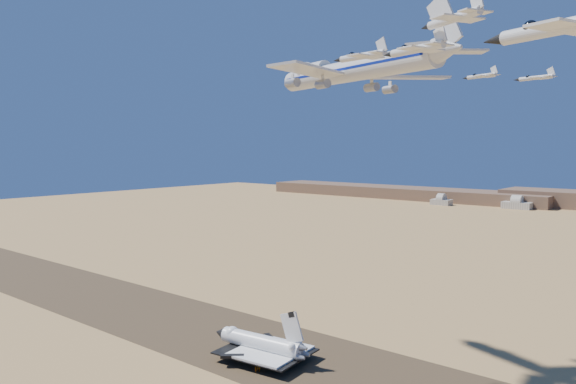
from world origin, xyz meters
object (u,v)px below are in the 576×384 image
Objects in this scene: carrier_747 at (347,71)px; crew_a at (258,368)px; chase_jet_a at (361,56)px; chase_jet_f at (535,78)px; shuttle at (261,344)px; crew_c at (256,370)px; crew_b at (260,369)px; chase_jet_b at (416,49)px; chase_jet_c at (452,18)px; chase_jet_d at (556,27)px; chase_jet_e at (481,76)px.

carrier_747 is 49.35× the size of crew_a.
chase_jet_f is at bearing 100.73° from chase_jet_a.
crew_c is (6.32, -9.09, -3.84)m from shuttle.
shuttle is at bearing 29.33° from crew_b.
carrier_747 is 94.62m from crew_b.
crew_b reaches higher than crew_a.
crew_a is 104.09m from chase_jet_a.
crew_a is at bearing -59.27° from shuttle.
chase_jet_b is at bearing -29.09° from carrier_747.
crew_b reaches higher than crew_c.
crew_a is at bearing 178.90° from chase_jet_c.
crew_a is 115.81m from chase_jet_b.
chase_jet_c is 128.11m from chase_jet_f.
shuttle is at bearing -21.56° from crew_c.
chase_jet_d reaches higher than crew_c.
shuttle is at bearing 166.93° from chase_jet_b.
crew_c is at bearing -96.44° from chase_jet_e.
chase_jet_f is at bearing 116.07° from chase_jet_b.
chase_jet_b is at bearing 177.39° from chase_jet_c.
crew_c is 0.13× the size of chase_jet_b.
chase_jet_a is at bearing -34.12° from carrier_747.
chase_jet_e is (42.45, 69.77, 88.36)m from shuttle.
chase_jet_f reaches higher than chase_jet_d.
chase_jet_f is at bearing 33.91° from chase_jet_e.
chase_jet_b is 9.83m from chase_jet_c.
chase_jet_c is 28.95m from chase_jet_d.
carrier_747 is at bearing 137.22° from chase_jet_a.
chase_jet_f is (-17.01, 120.77, 7.78)m from chase_jet_b.
chase_jet_e is (35.64, 77.55, 92.13)m from crew_b.
shuttle is at bearing 42.50° from crew_a.
carrier_747 reaches higher than chase_jet_a.
chase_jet_c reaches higher than crew_c.
chase_jet_a reaches higher than crew_a.
crew_a is (5.64, -7.49, -3.89)m from shuttle.
crew_b is at bearing -98.35° from crew_a.
chase_jet_c is (63.53, -67.80, -4.53)m from carrier_747.
chase_jet_a is (52.29, -27.13, 84.88)m from crew_b.
shuttle is 11.01m from crew_b.
crew_b is at bearing 178.70° from chase_jet_c.
chase_jet_e is (-61.52, 141.11, 13.45)m from chase_jet_d.
crew_b is (-14.30, -24.63, -90.23)m from carrier_747.
crew_b is 125.59m from chase_jet_e.
crew_c reaches higher than crew_a.
crew_c is (-14.79, -25.95, -90.30)m from carrier_747.
crew_b is (1.17, -0.29, 0.11)m from crew_a.
chase_jet_c is at bearing -63.16° from chase_jet_f.
chase_jet_b reaches higher than crew_b.
carrier_747 is 5.84× the size of chase_jet_a.
chase_jet_b is (76.51, -46.19, 79.12)m from shuttle.
chase_jet_d is 1.02× the size of chase_jet_f.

